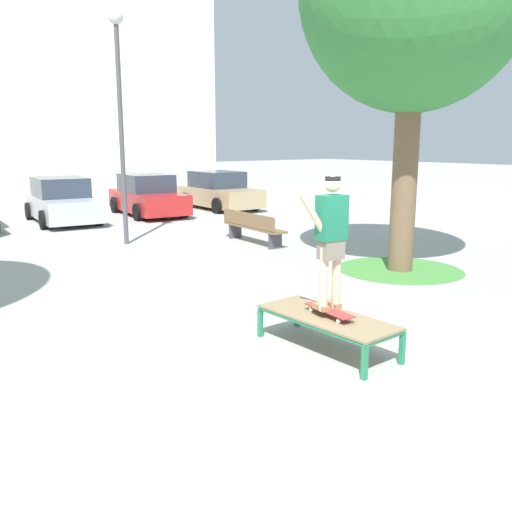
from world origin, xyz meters
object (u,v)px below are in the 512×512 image
skater (331,234)px  car_tan (218,192)px  skateboard (329,311)px  park_bench (252,227)px  skate_box (327,319)px  car_silver (62,202)px  car_red (148,196)px  light_post (119,95)px

skater → car_tan: size_ratio=0.40×
skateboard → park_bench: 7.81m
skate_box → skateboard: bearing=-88.1°
skate_box → car_silver: 13.86m
skateboard → car_red: bearing=72.4°
car_tan → light_post: size_ratio=0.73×
skater → car_tan: bearing=61.4°
skateboard → car_red: size_ratio=0.19×
car_silver → park_bench: size_ratio=1.80×
skater → park_bench: (3.90, 6.76, -1.08)m
skateboard → car_tan: 15.77m
car_tan → park_bench: bearing=-117.3°
skate_box → car_silver: bearing=84.9°
skate_box → skater: bearing=-87.7°
car_silver → car_tan: bearing=0.1°
skater → car_red: skater is taller
skater → light_post: 9.10m
skate_box → car_red: car_red is taller
car_red → car_tan: size_ratio=1.02×
skate_box → skateboard: 0.13m
park_bench → light_post: size_ratio=0.42×
car_red → light_post: size_ratio=0.75×
skater → car_tan: (7.55, 13.84, -0.84)m
skateboard → skater: (0.00, 0.00, 0.99)m
skater → car_red: size_ratio=0.39×
car_silver → car_tan: 6.32m
car_tan → light_post: (-6.36, -5.12, 3.13)m
skater → park_bench: size_ratio=0.70×
skateboard → skater: 0.99m
skate_box → car_tan: size_ratio=0.45×
car_silver → light_post: bearing=-90.4°
car_silver → car_tan: same height
skateboard → skater: size_ratio=0.48×
car_red → skater: bearing=-107.6°
car_silver → car_red: 3.16m
park_bench → light_post: bearing=144.1°
skateboard → car_red: 14.50m
skater → car_silver: size_ratio=0.39×
skateboard → car_tan: car_tan is taller
skater → skate_box: bearing=92.3°
skate_box → light_post: size_ratio=0.33×
car_silver → car_tan: (6.32, 0.01, 0.00)m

